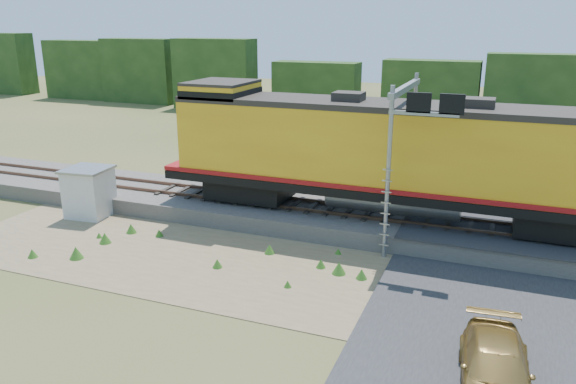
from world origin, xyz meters
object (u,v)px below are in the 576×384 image
at_px(locomotive, 388,153).
at_px(shed, 89,192).
at_px(car, 495,369).
at_px(signal_gantry, 409,123).

height_order(locomotive, shed, locomotive).
bearing_deg(locomotive, car, -63.66).
bearing_deg(locomotive, shed, -167.81).
bearing_deg(signal_gantry, car, -66.75).
bearing_deg(car, shed, 154.21).
xyz_separation_m(shed, signal_gantry, (15.03, 2.37, 4.01)).
bearing_deg(signal_gantry, shed, -171.02).
bearing_deg(locomotive, signal_gantry, -34.50).
relative_size(signal_gantry, car, 1.58).
distance_m(shed, car, 20.56).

